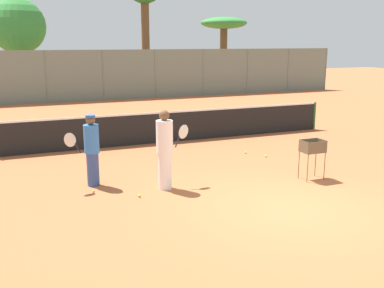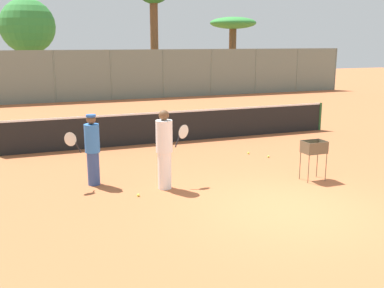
{
  "view_description": "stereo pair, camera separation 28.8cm",
  "coord_description": "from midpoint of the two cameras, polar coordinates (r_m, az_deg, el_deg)",
  "views": [
    {
      "loc": [
        -5.26,
        -7.34,
        3.38
      ],
      "look_at": [
        -1.29,
        2.27,
        1.0
      ],
      "focal_mm": 42.0,
      "sensor_mm": 36.0,
      "label": 1
    },
    {
      "loc": [
        -4.99,
        -7.45,
        3.38
      ],
      "look_at": [
        -1.29,
        2.27,
        1.0
      ],
      "focal_mm": 42.0,
      "sensor_mm": 36.0,
      "label": 2
    }
  ],
  "objects": [
    {
      "name": "player_red_cap",
      "position": [
        10.89,
        -11.83,
        -0.61
      ],
      "size": [
        0.88,
        0.42,
        1.71
      ],
      "rotation": [
        0.0,
        0.0,
        3.45
      ],
      "color": "#334C8C",
      "rests_on": "ground_plane"
    },
    {
      "name": "tree_0",
      "position": [
        34.75,
        5.47,
        14.6
      ],
      "size": [
        3.45,
        3.45,
        5.16
      ],
      "color": "brown",
      "rests_on": "ground_plane"
    },
    {
      "name": "tree_1",
      "position": [
        30.18,
        -19.88,
        13.78
      ],
      "size": [
        3.35,
        3.35,
        5.97
      ],
      "color": "brown",
      "rests_on": "ground_plane"
    },
    {
      "name": "back_fence",
      "position": [
        26.93,
        -9.92,
        8.62
      ],
      "size": [
        31.96,
        0.08,
        2.92
      ],
      "color": "slate",
      "rests_on": "ground_plane"
    },
    {
      "name": "tennis_ball_3",
      "position": [
        13.93,
        7.77,
        -1.14
      ],
      "size": [
        0.07,
        0.07,
        0.07
      ],
      "primitive_type": "sphere",
      "color": "#D1E54C",
      "rests_on": "ground_plane"
    },
    {
      "name": "tennis_ball_1",
      "position": [
        10.13,
        -6.02,
        -6.47
      ],
      "size": [
        0.07,
        0.07,
        0.07
      ],
      "primitive_type": "sphere",
      "color": "#D1E54C",
      "rests_on": "ground_plane"
    },
    {
      "name": "tennis_net",
      "position": [
        15.44,
        -1.09,
        2.36
      ],
      "size": [
        11.7,
        0.1,
        1.07
      ],
      "color": "#26592D",
      "rests_on": "ground_plane"
    },
    {
      "name": "ball_cart",
      "position": [
        11.5,
        15.91,
        -0.78
      ],
      "size": [
        0.56,
        0.41,
        1.0
      ],
      "color": "brown",
      "rests_on": "ground_plane"
    },
    {
      "name": "tennis_ball_2",
      "position": [
        13.6,
        10.3,
        -1.57
      ],
      "size": [
        0.07,
        0.07,
        0.07
      ],
      "primitive_type": "sphere",
      "color": "#D1E54C",
      "rests_on": "ground_plane"
    },
    {
      "name": "player_white_outfit",
      "position": [
        10.39,
        -2.71,
        -0.61
      ],
      "size": [
        0.92,
        0.44,
        1.87
      ],
      "rotation": [
        0.0,
        0.0,
        0.31
      ],
      "color": "white",
      "rests_on": "ground_plane"
    },
    {
      "name": "ground_plane",
      "position": [
        9.61,
        13.1,
        -8.06
      ],
      "size": [
        80.0,
        80.0,
        0.0
      ],
      "primitive_type": "plane",
      "color": "#B26038"
    }
  ]
}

